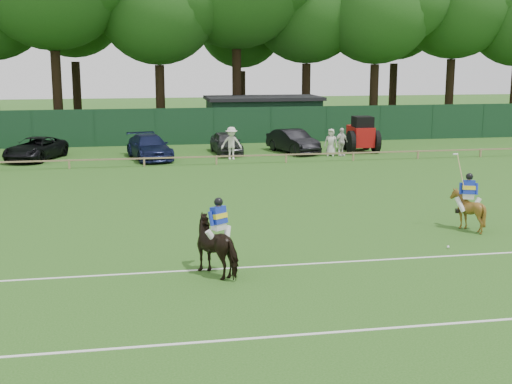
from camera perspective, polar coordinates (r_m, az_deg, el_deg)
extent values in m
plane|color=#1E4C14|center=(20.88, 0.14, -5.42)|extent=(160.00, 160.00, 0.00)
imported|color=black|center=(19.12, -3.11, -4.51)|extent=(1.80, 2.06, 1.61)
imported|color=brown|center=(25.00, 17.20, -1.45)|extent=(1.52, 1.60, 1.41)
imported|color=black|center=(41.96, -17.91, 3.45)|extent=(3.71, 5.20, 1.32)
imported|color=#131A3D|center=(40.78, -8.87, 3.72)|extent=(2.94, 5.20, 1.42)
imported|color=#323235|center=(42.67, -2.49, 4.14)|extent=(1.82, 4.06, 1.35)
imported|color=black|center=(43.01, 3.10, 4.25)|extent=(2.76, 4.64, 1.44)
imported|color=silver|center=(40.16, -2.06, 4.09)|extent=(1.27, 0.78, 1.91)
imported|color=silver|center=(41.80, 7.12, 4.16)|extent=(1.09, 0.82, 1.72)
imported|color=silver|center=(41.80, 6.27, 4.14)|extent=(0.95, 0.82, 1.65)
cube|color=silver|center=(18.97, -3.12, -2.87)|extent=(0.44, 0.42, 0.18)
cube|color=#182DB0|center=(18.90, -3.13, -1.93)|extent=(0.50, 0.48, 0.51)
cube|color=yellow|center=(18.90, -3.13, -1.99)|extent=(0.52, 0.48, 0.18)
sphere|color=black|center=(18.81, -3.15, -0.84)|extent=(0.25, 0.25, 0.25)
cylinder|color=silver|center=(19.18, -2.44, -3.63)|extent=(0.34, 0.48, 0.59)
cylinder|color=silver|center=(18.84, -3.60, -3.92)|extent=(0.49, 0.23, 0.59)
cube|color=silver|center=(24.90, 17.27, -0.33)|extent=(0.43, 0.37, 0.18)
cube|color=#182DB0|center=(24.84, 17.31, 0.40)|extent=(0.48, 0.43, 0.51)
cube|color=yellow|center=(24.84, 17.31, 0.35)|extent=(0.51, 0.42, 0.18)
sphere|color=black|center=(24.77, 17.36, 1.24)|extent=(0.25, 0.25, 0.25)
cylinder|color=silver|center=(24.94, 17.84, -1.05)|extent=(0.47, 0.28, 0.59)
cylinder|color=silver|center=(24.88, 16.65, -1.00)|extent=(0.39, 0.44, 0.59)
cylinder|color=tan|center=(24.76, 16.69, 1.69)|extent=(0.07, 0.64, 1.17)
sphere|color=silver|center=(22.59, 15.72, -4.43)|extent=(0.09, 0.09, 0.09)
cube|color=silver|center=(15.36, 4.32, -11.74)|extent=(60.00, 0.10, 0.01)
cube|color=silver|center=(19.94, 0.67, -6.21)|extent=(60.00, 0.10, 0.01)
cube|color=#997F5B|center=(38.24, -4.81, 2.93)|extent=(62.00, 0.08, 0.08)
cube|color=#14351E|center=(47.04, -5.92, 5.46)|extent=(92.00, 0.04, 2.50)
cube|color=#14331E|center=(50.80, 0.60, 6.12)|extent=(8.00, 4.00, 2.80)
cube|color=black|center=(50.68, 0.61, 7.83)|extent=(8.40, 4.40, 0.24)
cube|color=#A9100F|center=(43.85, 8.70, 4.63)|extent=(1.31, 2.31, 1.23)
cube|color=black|center=(43.40, 8.88, 5.69)|extent=(1.18, 1.27, 0.85)
cylinder|color=black|center=(43.03, 7.92, 4.14)|extent=(0.33, 1.43, 1.42)
cylinder|color=black|center=(43.50, 9.95, 4.16)|extent=(0.33, 1.43, 1.42)
cylinder|color=black|center=(44.62, 7.45, 3.98)|extent=(0.31, 0.77, 0.76)
cylinder|color=black|center=(45.03, 9.19, 4.00)|extent=(0.31, 0.77, 0.76)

